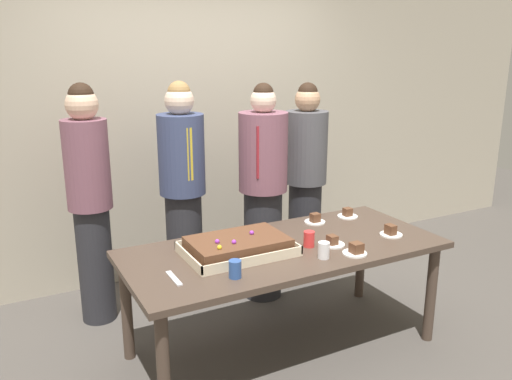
{
  "coord_description": "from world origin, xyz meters",
  "views": [
    {
      "loc": [
        -1.6,
        -2.65,
        1.94
      ],
      "look_at": [
        -0.12,
        0.15,
        1.08
      ],
      "focal_mm": 36.58,
      "sensor_mm": 36.0,
      "label": 1
    }
  ],
  "objects_px": {
    "plated_slice_near_left": "(356,250)",
    "drink_cup_far_end": "(324,250)",
    "plated_slice_near_right": "(391,232)",
    "drink_cup_nearest": "(235,269)",
    "drink_cup_middle": "(309,239)",
    "person_striped_tie_right": "(306,181)",
    "person_serving_front": "(183,192)",
    "plated_slice_center_front": "(315,220)",
    "cake_server_utensil": "(174,278)",
    "person_green_shirt_behind": "(90,200)",
    "plated_slice_far_right": "(333,242)",
    "party_table": "(284,257)",
    "plated_slice_far_left": "(348,214)",
    "person_far_right_suit": "(263,192)",
    "sheet_cake": "(238,246)"
  },
  "relations": [
    {
      "from": "plated_slice_far_left",
      "to": "plated_slice_near_right",
      "type": "bearing_deg",
      "value": -88.54
    },
    {
      "from": "plated_slice_far_right",
      "to": "drink_cup_nearest",
      "type": "distance_m",
      "value": 0.77
    },
    {
      "from": "person_green_shirt_behind",
      "to": "plated_slice_center_front",
      "type": "bearing_deg",
      "value": 28.32
    },
    {
      "from": "drink_cup_nearest",
      "to": "drink_cup_middle",
      "type": "bearing_deg",
      "value": 17.96
    },
    {
      "from": "plated_slice_center_front",
      "to": "drink_cup_nearest",
      "type": "height_order",
      "value": "drink_cup_nearest"
    },
    {
      "from": "cake_server_utensil",
      "to": "person_green_shirt_behind",
      "type": "relative_size",
      "value": 0.12
    },
    {
      "from": "sheet_cake",
      "to": "person_green_shirt_behind",
      "type": "xyz_separation_m",
      "value": [
        -0.69,
        0.95,
        0.14
      ]
    },
    {
      "from": "plated_slice_center_front",
      "to": "person_green_shirt_behind",
      "type": "distance_m",
      "value": 1.6
    },
    {
      "from": "person_striped_tie_right",
      "to": "plated_slice_near_right",
      "type": "bearing_deg",
      "value": 50.51
    },
    {
      "from": "sheet_cake",
      "to": "drink_cup_nearest",
      "type": "relative_size",
      "value": 6.56
    },
    {
      "from": "sheet_cake",
      "to": "plated_slice_center_front",
      "type": "bearing_deg",
      "value": 19.24
    },
    {
      "from": "drink_cup_middle",
      "to": "person_serving_front",
      "type": "relative_size",
      "value": 0.06
    },
    {
      "from": "plated_slice_far_right",
      "to": "plated_slice_far_left",
      "type": "bearing_deg",
      "value": 43.64
    },
    {
      "from": "person_serving_front",
      "to": "plated_slice_center_front",
      "type": "bearing_deg",
      "value": 48.55
    },
    {
      "from": "sheet_cake",
      "to": "cake_server_utensil",
      "type": "distance_m",
      "value": 0.5
    },
    {
      "from": "plated_slice_near_left",
      "to": "plated_slice_far_right",
      "type": "relative_size",
      "value": 1.0
    },
    {
      "from": "plated_slice_far_right",
      "to": "cake_server_utensil",
      "type": "distance_m",
      "value": 1.06
    },
    {
      "from": "drink_cup_middle",
      "to": "person_striped_tie_right",
      "type": "distance_m",
      "value": 1.14
    },
    {
      "from": "plated_slice_near_right",
      "to": "plated_slice_far_right",
      "type": "height_order",
      "value": "plated_slice_near_right"
    },
    {
      "from": "plated_slice_near_right",
      "to": "person_far_right_suit",
      "type": "bearing_deg",
      "value": 117.45
    },
    {
      "from": "plated_slice_near_left",
      "to": "drink_cup_far_end",
      "type": "relative_size",
      "value": 1.5
    },
    {
      "from": "party_table",
      "to": "plated_slice_far_left",
      "type": "bearing_deg",
      "value": 21.99
    },
    {
      "from": "person_far_right_suit",
      "to": "person_serving_front",
      "type": "bearing_deg",
      "value": -69.11
    },
    {
      "from": "party_table",
      "to": "person_far_right_suit",
      "type": "height_order",
      "value": "person_far_right_suit"
    },
    {
      "from": "plated_slice_near_right",
      "to": "person_green_shirt_behind",
      "type": "bearing_deg",
      "value": 146.49
    },
    {
      "from": "plated_slice_near_left",
      "to": "plated_slice_center_front",
      "type": "distance_m",
      "value": 0.62
    },
    {
      "from": "person_green_shirt_behind",
      "to": "person_far_right_suit",
      "type": "relative_size",
      "value": 1.02
    },
    {
      "from": "plated_slice_far_left",
      "to": "drink_cup_nearest",
      "type": "xyz_separation_m",
      "value": [
        -1.2,
        -0.56,
        0.03
      ]
    },
    {
      "from": "plated_slice_far_right",
      "to": "person_striped_tie_right",
      "type": "xyz_separation_m",
      "value": [
        0.46,
        1.02,
        0.12
      ]
    },
    {
      "from": "plated_slice_center_front",
      "to": "drink_cup_middle",
      "type": "height_order",
      "value": "drink_cup_middle"
    },
    {
      "from": "plated_slice_far_left",
      "to": "person_green_shirt_behind",
      "type": "distance_m",
      "value": 1.86
    },
    {
      "from": "person_green_shirt_behind",
      "to": "sheet_cake",
      "type": "bearing_deg",
      "value": -0.01
    },
    {
      "from": "plated_slice_near_right",
      "to": "plated_slice_far_right",
      "type": "relative_size",
      "value": 1.0
    },
    {
      "from": "drink_cup_nearest",
      "to": "person_green_shirt_behind",
      "type": "bearing_deg",
      "value": 112.5
    },
    {
      "from": "drink_cup_nearest",
      "to": "drink_cup_middle",
      "type": "relative_size",
      "value": 1.0
    },
    {
      "from": "person_serving_front",
      "to": "drink_cup_middle",
      "type": "bearing_deg",
      "value": 23.54
    },
    {
      "from": "plated_slice_near_left",
      "to": "person_far_right_suit",
      "type": "bearing_deg",
      "value": 93.3
    },
    {
      "from": "plated_slice_near_left",
      "to": "drink_cup_nearest",
      "type": "relative_size",
      "value": 1.5
    },
    {
      "from": "party_table",
      "to": "plated_slice_near_right",
      "type": "bearing_deg",
      "value": -12.55
    },
    {
      "from": "person_far_right_suit",
      "to": "plated_slice_far_left",
      "type": "bearing_deg",
      "value": 83.33
    },
    {
      "from": "plated_slice_near_right",
      "to": "drink_cup_nearest",
      "type": "relative_size",
      "value": 1.5
    },
    {
      "from": "plated_slice_near_right",
      "to": "person_striped_tie_right",
      "type": "xyz_separation_m",
      "value": [
        0.0,
        1.05,
        0.12
      ]
    },
    {
      "from": "plated_slice_far_right",
      "to": "plated_slice_center_front",
      "type": "xyz_separation_m",
      "value": [
        0.15,
        0.42,
        0.0
      ]
    },
    {
      "from": "sheet_cake",
      "to": "plated_slice_near_left",
      "type": "height_order",
      "value": "sheet_cake"
    },
    {
      "from": "plated_slice_near_right",
      "to": "person_green_shirt_behind",
      "type": "distance_m",
      "value": 2.08
    },
    {
      "from": "plated_slice_near_right",
      "to": "person_striped_tie_right",
      "type": "distance_m",
      "value": 1.06
    },
    {
      "from": "plated_slice_far_right",
      "to": "drink_cup_middle",
      "type": "xyz_separation_m",
      "value": [
        -0.14,
        0.05,
        0.03
      ]
    },
    {
      "from": "plated_slice_near_right",
      "to": "person_far_right_suit",
      "type": "xyz_separation_m",
      "value": [
        -0.48,
        0.92,
        0.12
      ]
    },
    {
      "from": "drink_cup_far_end",
      "to": "person_serving_front",
      "type": "xyz_separation_m",
      "value": [
        -0.44,
        1.21,
        0.12
      ]
    },
    {
      "from": "sheet_cake",
      "to": "plated_slice_near_right",
      "type": "relative_size",
      "value": 4.37
    }
  ]
}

